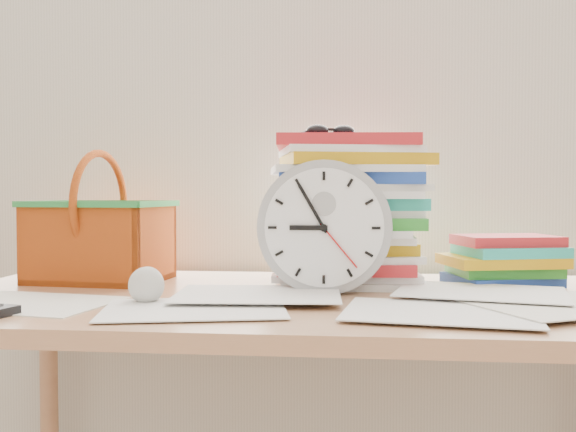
# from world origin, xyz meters

# --- Properties ---
(curtain) EXTENTS (2.40, 0.01, 2.50)m
(curtain) POSITION_xyz_m (0.00, 1.98, 1.30)
(curtain) COLOR silver
(curtain) RESTS_ON room_shell
(desk) EXTENTS (1.40, 0.70, 0.75)m
(desk) POSITION_xyz_m (0.00, 1.60, 0.68)
(desk) COLOR #AE7951
(desk) RESTS_ON ground
(paper_stack) EXTENTS (0.36, 0.31, 0.31)m
(paper_stack) POSITION_xyz_m (0.09, 1.77, 0.91)
(paper_stack) COLOR white
(paper_stack) RESTS_ON desk
(clock) EXTENTS (0.26, 0.05, 0.26)m
(clock) POSITION_xyz_m (0.05, 1.62, 0.88)
(clock) COLOR #9FA0A1
(clock) RESTS_ON desk
(sunglasses) EXTENTS (0.15, 0.14, 0.03)m
(sunglasses) POSITION_xyz_m (0.06, 1.76, 1.08)
(sunglasses) COLOR black
(sunglasses) RESTS_ON paper_stack
(book_stack) EXTENTS (0.29, 0.24, 0.11)m
(book_stack) POSITION_xyz_m (0.42, 1.77, 0.80)
(book_stack) COLOR white
(book_stack) RESTS_ON desk
(basket) EXTENTS (0.30, 0.25, 0.28)m
(basket) POSITION_xyz_m (-0.45, 1.75, 0.89)
(basket) COLOR #BD4D12
(basket) RESTS_ON desk
(crumpled_ball) EXTENTS (0.07, 0.07, 0.07)m
(crumpled_ball) POSITION_xyz_m (-0.26, 1.48, 0.78)
(crumpled_ball) COLOR silver
(crumpled_ball) RESTS_ON desk
(scattered_papers) EXTENTS (1.26, 0.42, 0.02)m
(scattered_papers) POSITION_xyz_m (0.00, 1.60, 0.76)
(scattered_papers) COLOR white
(scattered_papers) RESTS_ON desk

